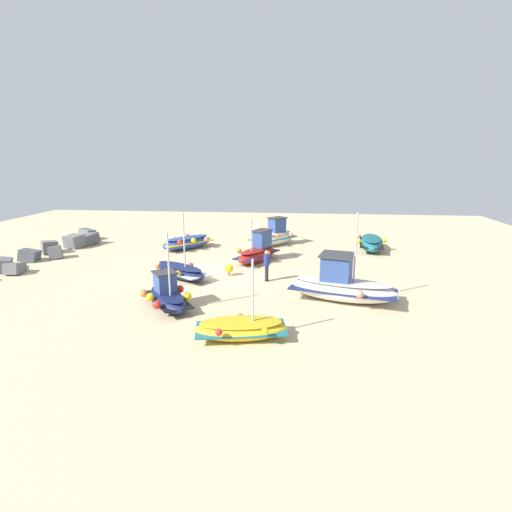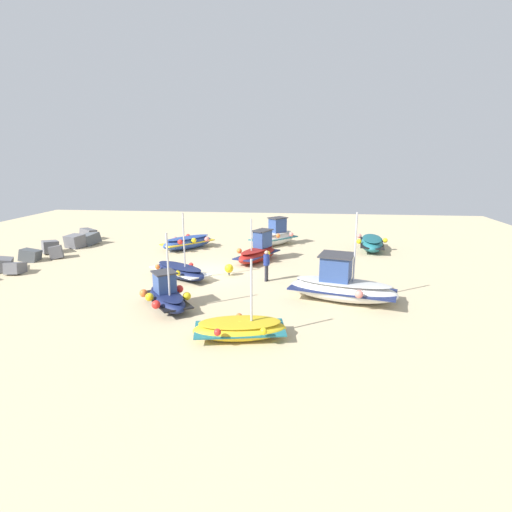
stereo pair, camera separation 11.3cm
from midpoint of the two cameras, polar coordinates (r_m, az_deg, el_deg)
The scene contains 12 objects.
ground_plane at distance 22.95m, azimuth -6.49°, elevation -2.25°, with size 49.85×49.85×0.00m, color #C6B289.
fishing_boat_0 at distance 18.59m, azimuth 11.95°, elevation -4.18°, with size 3.24×5.20×4.12m.
fishing_boat_1 at distance 28.80m, azimuth -9.83°, elevation 1.94°, with size 3.81×3.56×0.95m.
fishing_boat_2 at distance 21.98m, azimuth -10.91°, elevation -2.08°, with size 3.30×3.86×3.60m.
fishing_boat_3 at distance 29.64m, azimuth 2.41°, elevation 2.81°, with size 3.71×3.68×2.04m.
fishing_boat_4 at distance 17.82m, azimuth -12.70°, elevation -5.61°, with size 3.24×2.90×3.37m.
fishing_boat_5 at distance 14.62m, azimuth -2.35°, elevation -10.25°, with size 1.96×3.54×2.98m.
fishing_boat_6 at distance 24.97m, azimuth 0.13°, elevation 0.61°, with size 3.85×2.79×2.79m.
fishing_boat_7 at distance 29.14m, azimuth 15.91°, elevation 1.79°, with size 4.02×2.19×1.00m.
person_walking at distance 20.90m, azimuth 1.37°, elevation -1.07°, with size 0.32×0.32×1.65m.
breakwater_rocks at distance 28.41m, azimuth -29.17°, elevation 0.05°, with size 15.98×2.79×1.28m.
mooring_buoy_0 at distance 22.06m, azimuth -3.99°, elevation -1.78°, with size 0.49×0.49×0.64m.
Camera 1 is at (-21.51, -4.83, 6.35)m, focal length 28.21 mm.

